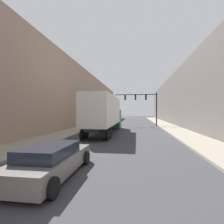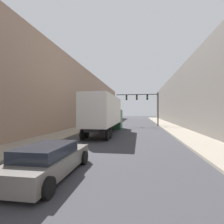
% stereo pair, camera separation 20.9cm
% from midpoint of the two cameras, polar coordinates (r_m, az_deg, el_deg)
% --- Properties ---
extents(sidewalk_right, '(3.06, 80.00, 0.15)m').
position_cam_midpoint_polar(sidewalk_right, '(29.75, 18.64, -4.57)').
color(sidewalk_right, gray).
rests_on(sidewalk_right, ground).
extents(sidewalk_left, '(3.06, 80.00, 0.15)m').
position_cam_midpoint_polar(sidewalk_left, '(30.42, -6.43, -4.45)').
color(sidewalk_left, gray).
rests_on(sidewalk_left, ground).
extents(building_right, '(6.00, 80.00, 9.62)m').
position_cam_midpoint_polar(building_right, '(30.82, 27.01, 4.40)').
color(building_right, '#66605B').
rests_on(building_right, ground).
extents(building_left, '(6.00, 80.00, 10.39)m').
position_cam_midpoint_polar(building_left, '(31.94, -14.32, 4.96)').
color(building_left, '#997A66').
rests_on(building_left, ground).
extents(semi_truck, '(2.54, 13.06, 4.19)m').
position_cam_midpoint_polar(semi_truck, '(20.38, -1.66, -0.39)').
color(semi_truck, silver).
rests_on(semi_truck, ground).
extents(sedan_car, '(1.97, 4.65, 1.26)m').
position_cam_midpoint_polar(sedan_car, '(7.50, -19.04, -14.69)').
color(sedan_car, slate).
rests_on(sedan_car, ground).
extents(traffic_signal_gantry, '(7.46, 0.35, 5.85)m').
position_cam_midpoint_polar(traffic_signal_gantry, '(31.54, 11.13, 3.29)').
color(traffic_signal_gantry, black).
rests_on(traffic_signal_gantry, ground).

